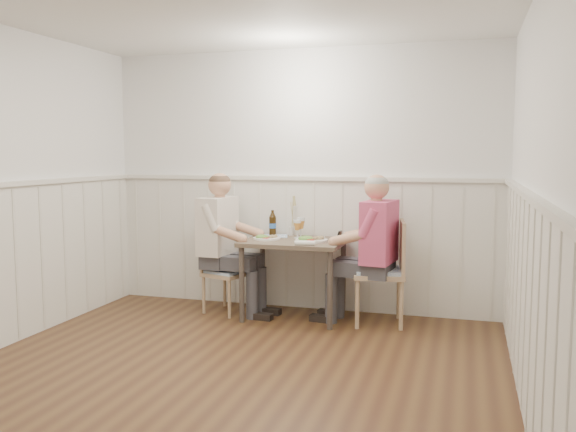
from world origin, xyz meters
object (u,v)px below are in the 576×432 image
Objects in this scene: dining_table at (294,250)px; grass_vase at (291,217)px; chair_left at (223,268)px; man_in_pink at (374,262)px; beer_bottle at (273,224)px; diner_cream at (222,254)px; chair_right at (386,268)px.

grass_vase reaches higher than dining_table.
chair_left is 1.90× the size of grass_vase.
man_in_pink is 5.54× the size of beer_bottle.
diner_cream is 0.59m from beer_bottle.
beer_bottle is 0.20m from grass_vase.
beer_bottle is (0.44, 0.25, 0.43)m from chair_left.
chair_left is 1.52m from man_in_pink.
grass_vase is at bearing 25.38° from chair_left.
man_in_pink reaches higher than grass_vase.
chair_left is 0.66m from beer_bottle.
diner_cream reaches higher than chair_left.
diner_cream is 3.33× the size of grass_vase.
man_in_pink is 1.02m from grass_vase.
beer_bottle is (-1.07, 0.30, 0.27)m from man_in_pink.
dining_table is 0.45m from beer_bottle.
chair_left is 0.85m from grass_vase.
man_in_pink is (1.51, -0.05, 0.16)m from chair_left.
man_in_pink is (-0.10, -0.07, 0.07)m from chair_right.
dining_table is at bearing -178.05° from chair_right.
chair_right is 1.20× the size of chair_left.
dining_table is 2.23× the size of grass_vase.
grass_vase reaches higher than chair_left.
man_in_pink is 3.34× the size of grass_vase.
chair_right reaches higher than chair_left.
chair_left is at bearing 94.86° from diner_cream.
man_in_pink reaches higher than chair_right.
grass_vase is (-0.12, 0.31, 0.29)m from dining_table.
chair_right reaches higher than dining_table.
man_in_pink is at bearing -2.91° from dining_table.
dining_table is 0.77m from chair_left.
grass_vase is at bearing 27.74° from diner_cream.
chair_right is 1.10m from grass_vase.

